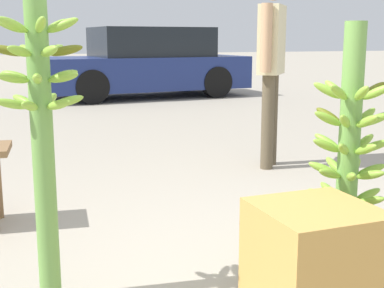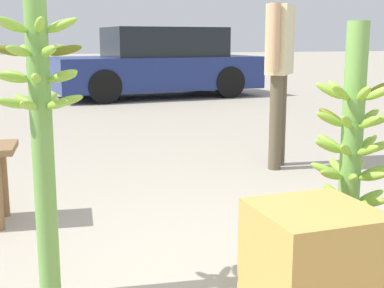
# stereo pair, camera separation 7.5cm
# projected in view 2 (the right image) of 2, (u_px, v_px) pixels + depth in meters

# --- Properties ---
(banana_stalk_left) EXTENTS (0.38, 0.38, 1.74)m
(banana_stalk_left) POSITION_uv_depth(u_px,v_px,m) (40.00, 99.00, 2.27)
(banana_stalk_left) COLOR #6B9E47
(banana_stalk_left) RESTS_ON ground_plane
(banana_stalk_center) EXTENTS (0.41, 0.41, 1.25)m
(banana_stalk_center) POSITION_uv_depth(u_px,v_px,m) (351.00, 147.00, 2.68)
(banana_stalk_center) COLOR #6B9E47
(banana_stalk_center) RESTS_ON ground_plane
(vendor_person) EXTENTS (0.46, 0.52, 1.72)m
(vendor_person) POSITION_uv_depth(u_px,v_px,m) (280.00, 53.00, 4.75)
(vendor_person) COLOR brown
(vendor_person) RESTS_ON ground_plane
(parked_car) EXTENTS (4.18, 1.93, 1.38)m
(parked_car) POSITION_uv_depth(u_px,v_px,m) (159.00, 64.00, 10.78)
(parked_car) COLOR navy
(parked_car) RESTS_ON ground_plane
(produce_crate) EXTENTS (0.48, 0.48, 0.48)m
(produce_crate) POSITION_uv_depth(u_px,v_px,m) (313.00, 262.00, 2.26)
(produce_crate) COLOR #C69347
(produce_crate) RESTS_ON ground_plane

